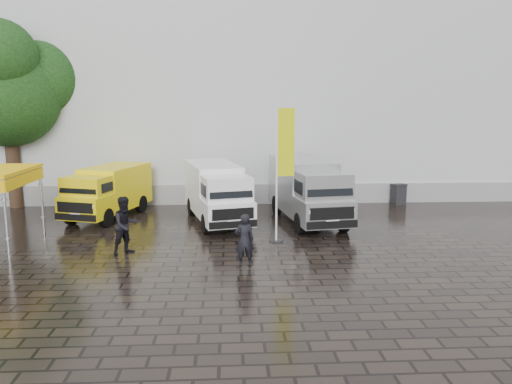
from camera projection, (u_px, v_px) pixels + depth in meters
ground at (263, 248)px, 17.56m from camera, size 120.00×120.00×0.00m
exhibition_hall at (278, 89)px, 32.36m from camera, size 44.00×16.00×12.00m
hall_plinth at (292, 194)px, 25.40m from camera, size 44.00×0.15×1.00m
van_yellow at (108, 193)px, 22.08m from camera, size 3.27×5.20×2.24m
van_white at (217, 194)px, 21.22m from camera, size 3.15×5.93×2.44m
van_silver at (308, 192)px, 21.27m from camera, size 2.89×6.28×2.62m
flagpole at (282, 165)px, 17.96m from camera, size 0.88×0.50×5.07m
tree at (6, 87)px, 23.74m from camera, size 5.06×5.06×9.08m
wheelie_bin at (398, 194)px, 25.18m from camera, size 0.76×0.76×1.04m
person_front at (244, 240)px, 15.46m from camera, size 0.66×0.49×1.68m
person_tent at (126, 225)px, 16.77m from camera, size 1.21×1.19×1.96m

